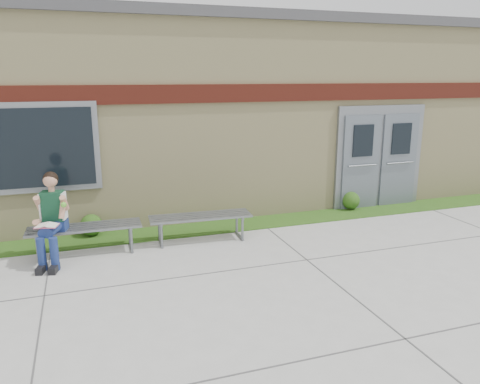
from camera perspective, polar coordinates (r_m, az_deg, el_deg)
name	(u,v)px	position (r m, az deg, el deg)	size (l,w,h in m)	color
ground	(261,281)	(7.02, 2.59, -10.74)	(80.00, 80.00, 0.00)	#9E9E99
grass_strip	(214,227)	(9.32, -3.23, -4.32)	(16.00, 0.80, 0.02)	#1F4512
school_building	(177,109)	(12.17, -7.73, 9.96)	(16.20, 6.22, 4.20)	beige
bench_left	(85,232)	(8.32, -18.35, -4.70)	(1.86, 0.56, 0.48)	slate
bench_right	(201,221)	(8.54, -4.82, -3.55)	(1.86, 0.62, 0.48)	slate
girl	(51,217)	(8.02, -22.01, -2.83)	(0.56, 0.93, 1.46)	navy
shrub_mid	(91,225)	(9.19, -17.67, -3.85)	(0.40, 0.40, 0.40)	#1F4512
shrub_east	(351,200)	(10.77, 13.36, -1.00)	(0.40, 0.40, 0.40)	#1F4512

